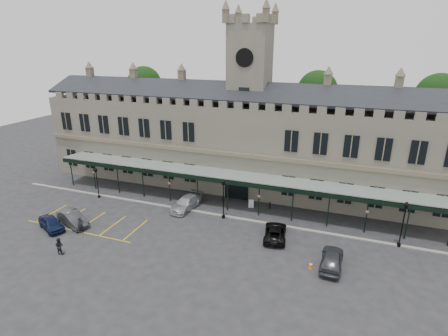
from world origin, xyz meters
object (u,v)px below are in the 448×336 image
(clock_tower, at_px, (249,95))
(person_a, at_px, (81,225))
(car_taxi, at_px, (186,203))
(car_right_a, at_px, (332,259))
(traffic_cone, at_px, (311,265))
(sign_board, at_px, (251,204))
(lamp_post_right, at_px, (404,220))
(lamp_post_left, at_px, (97,180))
(car_left_a, at_px, (51,223))
(station_building, at_px, (248,143))
(car_van, at_px, (275,232))
(person_b, at_px, (59,246))
(lamp_post_mid, at_px, (223,195))
(car_left_b, at_px, (73,218))

(clock_tower, relative_size, person_a, 13.39)
(car_taxi, bearing_deg, car_right_a, -11.70)
(traffic_cone, bearing_deg, sign_board, 129.80)
(lamp_post_right, bearing_deg, lamp_post_left, -179.21)
(sign_board, bearing_deg, car_left_a, -162.62)
(clock_tower, bearing_deg, sign_board, -69.92)
(station_building, bearing_deg, car_right_a, -51.69)
(car_van, height_order, person_a, person_a)
(lamp_post_left, height_order, car_right_a, lamp_post_left)
(person_b, bearing_deg, lamp_post_left, -73.86)
(lamp_post_mid, height_order, traffic_cone, lamp_post_mid)
(lamp_post_right, height_order, car_taxi, lamp_post_right)
(lamp_post_left, xyz_separation_m, lamp_post_mid, (17.87, 0.17, 0.42))
(station_building, distance_m, person_b, 27.04)
(car_van, bearing_deg, person_b, 18.87)
(station_building, relative_size, car_right_a, 12.40)
(lamp_post_left, relative_size, person_b, 2.47)
(car_right_a, distance_m, person_b, 26.24)
(sign_board, height_order, car_taxi, car_taxi)
(clock_tower, xyz_separation_m, car_left_b, (-15.42, -18.28, -12.33))
(clock_tower, bearing_deg, car_left_b, -130.14)
(car_right_a, bearing_deg, car_van, -27.51)
(car_taxi, bearing_deg, sign_board, 29.66)
(lamp_post_right, bearing_deg, car_left_b, -167.46)
(car_taxi, bearing_deg, person_a, -123.26)
(lamp_post_right, bearing_deg, person_a, -164.62)
(car_taxi, xyz_separation_m, car_right_a, (18.00, -6.42, 0.05))
(car_left_b, bearing_deg, sign_board, -37.03)
(station_building, xyz_separation_m, lamp_post_left, (-17.61, -10.99, -3.91))
(car_right_a, bearing_deg, person_b, 16.62)
(car_van, distance_m, person_b, 21.86)
(car_right_a, relative_size, person_a, 2.61)
(car_left_b, distance_m, person_a, 2.54)
(traffic_cone, distance_m, car_taxi, 17.83)
(car_left_b, relative_size, person_a, 2.56)
(car_right_a, bearing_deg, station_building, -50.45)
(traffic_cone, bearing_deg, car_left_a, -174.97)
(lamp_post_mid, relative_size, car_left_a, 1.18)
(person_a, bearing_deg, car_left_b, 97.02)
(car_van, bearing_deg, person_a, 8.08)
(lamp_post_left, relative_size, sign_board, 3.89)
(car_left_b, height_order, car_van, car_left_b)
(traffic_cone, height_order, car_taxi, car_taxi)
(car_taxi, distance_m, person_a, 12.45)
(station_building, relative_size, sign_board, 54.09)
(station_building, xyz_separation_m, clock_tower, (0.00, 0.09, 6.64))
(station_building, xyz_separation_m, lamp_post_right, (19.29, -10.48, -3.46))
(traffic_cone, bearing_deg, clock_tower, 122.75)
(car_van, bearing_deg, lamp_post_mid, -28.30)
(clock_tower, bearing_deg, car_right_a, -51.84)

